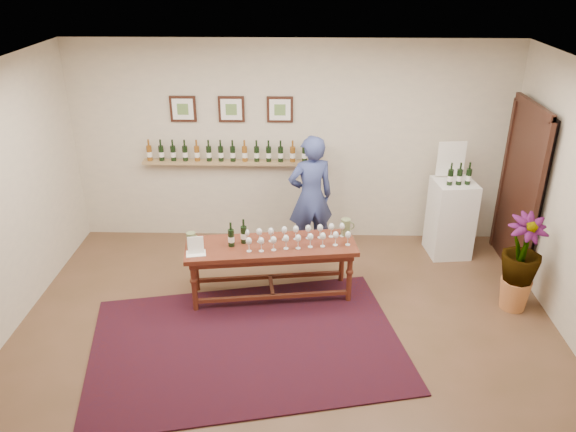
{
  "coord_description": "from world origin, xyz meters",
  "views": [
    {
      "loc": [
        0.15,
        -4.88,
        3.78
      ],
      "look_at": [
        0.0,
        0.8,
        1.1
      ],
      "focal_mm": 35.0,
      "sensor_mm": 36.0,
      "label": 1
    }
  ],
  "objects_px": {
    "potted_plant": "(520,263)",
    "person": "(311,197)",
    "tasting_table": "(271,252)",
    "display_pedestal": "(451,218)"
  },
  "relations": [
    {
      "from": "tasting_table",
      "to": "person",
      "type": "distance_m",
      "value": 1.19
    },
    {
      "from": "display_pedestal",
      "to": "person",
      "type": "bearing_deg",
      "value": -177.92
    },
    {
      "from": "potted_plant",
      "to": "person",
      "type": "xyz_separation_m",
      "value": [
        -2.36,
        1.25,
        0.25
      ]
    },
    {
      "from": "tasting_table",
      "to": "person",
      "type": "xyz_separation_m",
      "value": [
        0.47,
        1.07,
        0.25
      ]
    },
    {
      "from": "potted_plant",
      "to": "person",
      "type": "distance_m",
      "value": 2.68
    },
    {
      "from": "tasting_table",
      "to": "display_pedestal",
      "type": "distance_m",
      "value": 2.63
    },
    {
      "from": "potted_plant",
      "to": "person",
      "type": "bearing_deg",
      "value": 152.15
    },
    {
      "from": "display_pedestal",
      "to": "person",
      "type": "height_order",
      "value": "person"
    },
    {
      "from": "person",
      "to": "potted_plant",
      "type": "bearing_deg",
      "value": 135.23
    },
    {
      "from": "tasting_table",
      "to": "potted_plant",
      "type": "height_order",
      "value": "potted_plant"
    }
  ]
}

